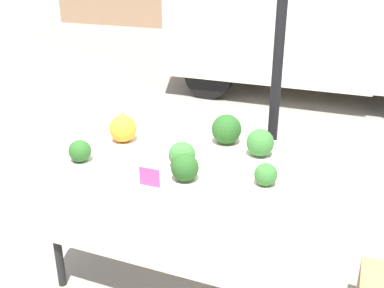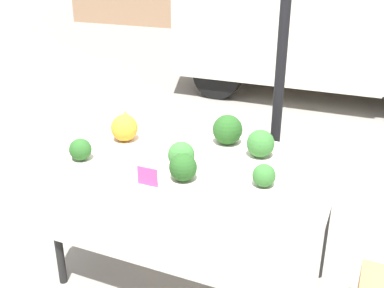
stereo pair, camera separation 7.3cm
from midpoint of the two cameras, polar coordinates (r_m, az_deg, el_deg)
name	(u,v)px [view 2 (the right image)]	position (r m, az deg, el deg)	size (l,w,h in m)	color
ground_plane	(192,278)	(3.07, 0.71, -16.70)	(40.00, 40.00, 0.00)	gray
tent_pole	(280,78)	(3.12, 11.76, 8.16)	(0.07, 0.07, 2.37)	black
parked_truck	(326,2)	(6.80, 16.95, 16.89)	(4.22, 1.88, 2.55)	silver
market_table	(187,180)	(2.59, 0.22, -4.60)	(1.63, 0.84, 0.88)	beige
orange_cauliflower	(124,128)	(2.81, -7.86, 2.04)	(0.17, 0.17, 0.17)	orange
romanesco_head	(126,118)	(3.07, -7.77, 3.29)	(0.13, 0.13, 0.11)	#93B238
broccoli_head_0	(183,167)	(2.30, -0.24, -2.99)	(0.15, 0.15, 0.15)	#23511E
broccoli_head_1	(80,149)	(2.60, -13.22, -0.69)	(0.13, 0.13, 0.13)	#285B23
broccoli_head_2	(264,175)	(2.29, 10.03, -3.96)	(0.12, 0.12, 0.12)	#336B2D
broccoli_head_3	(228,130)	(2.75, 5.29, 1.82)	(0.18, 0.18, 0.18)	#23511E
broccoli_head_4	(181,155)	(2.44, -0.52, -1.39)	(0.15, 0.15, 0.15)	#387533
broccoli_head_5	(261,144)	(2.60, 9.49, 0.05)	(0.16, 0.16, 0.16)	#336B2D
price_sign	(147,177)	(2.27, -4.77, -4.14)	(0.11, 0.01, 0.10)	#EF4793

